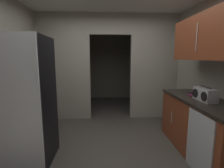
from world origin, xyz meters
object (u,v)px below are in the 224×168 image
object	(u,v)px
refrigerator	(23,102)
book_stack	(193,94)
dishwasher	(199,145)
boombox	(205,95)

from	to	relation	value
refrigerator	book_stack	xyz separation A→B (m)	(2.70, 0.34, 0.01)
dishwasher	book_stack	bearing A→B (deg)	69.00
boombox	book_stack	world-z (taller)	boombox
refrigerator	dishwasher	world-z (taller)	refrigerator
refrigerator	book_stack	distance (m)	2.72
refrigerator	book_stack	size ratio (longest dim) A/B	11.79
dishwasher	refrigerator	bearing A→B (deg)	169.66
book_stack	dishwasher	bearing A→B (deg)	-111.00
dishwasher	boombox	distance (m)	0.76
refrigerator	book_stack	world-z (taller)	refrigerator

